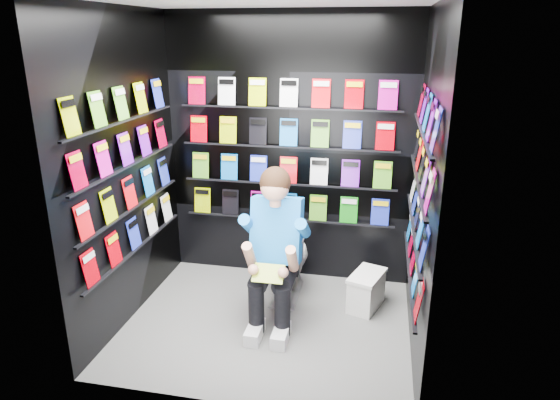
# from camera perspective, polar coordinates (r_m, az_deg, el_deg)

# --- Properties ---
(floor) EXTENTS (2.40, 2.40, 0.00)m
(floor) POSITION_cam_1_polar(r_m,az_deg,el_deg) (4.44, -1.50, -13.98)
(floor) COLOR slate
(floor) RESTS_ON ground
(ceiling) EXTENTS (2.40, 2.40, 0.00)m
(ceiling) POSITION_cam_1_polar(r_m,az_deg,el_deg) (3.74, -1.86, 21.81)
(ceiling) COLOR white
(ceiling) RESTS_ON floor
(wall_back) EXTENTS (2.40, 0.04, 2.60)m
(wall_back) POSITION_cam_1_polar(r_m,az_deg,el_deg) (4.84, 1.05, 5.60)
(wall_back) COLOR black
(wall_back) RESTS_ON floor
(wall_front) EXTENTS (2.40, 0.04, 2.60)m
(wall_front) POSITION_cam_1_polar(r_m,az_deg,el_deg) (2.98, -6.06, -2.94)
(wall_front) COLOR black
(wall_front) RESTS_ON floor
(wall_left) EXTENTS (0.04, 2.00, 2.60)m
(wall_left) POSITION_cam_1_polar(r_m,az_deg,el_deg) (4.32, -17.37, 3.14)
(wall_left) COLOR black
(wall_left) RESTS_ON floor
(wall_right) EXTENTS (0.04, 2.00, 2.60)m
(wall_right) POSITION_cam_1_polar(r_m,az_deg,el_deg) (3.81, 16.18, 1.24)
(wall_right) COLOR black
(wall_right) RESTS_ON floor
(comics_back) EXTENTS (2.10, 0.06, 1.37)m
(comics_back) POSITION_cam_1_polar(r_m,az_deg,el_deg) (4.81, 0.98, 5.58)
(comics_back) COLOR #C0000C
(comics_back) RESTS_ON wall_back
(comics_left) EXTENTS (0.06, 1.70, 1.37)m
(comics_left) POSITION_cam_1_polar(r_m,az_deg,el_deg) (4.31, -17.03, 3.19)
(comics_left) COLOR #C0000C
(comics_left) RESTS_ON wall_left
(comics_right) EXTENTS (0.06, 1.70, 1.37)m
(comics_right) POSITION_cam_1_polar(r_m,az_deg,el_deg) (3.81, 15.74, 1.34)
(comics_right) COLOR #C0000C
(comics_right) RESTS_ON wall_right
(toilet) EXTENTS (0.43, 0.75, 0.73)m
(toilet) POSITION_cam_1_polar(r_m,az_deg,el_deg) (4.72, 0.67, -6.75)
(toilet) COLOR silver
(toilet) RESTS_ON floor
(longbox) EXTENTS (0.34, 0.46, 0.30)m
(longbox) POSITION_cam_1_polar(r_m,az_deg,el_deg) (4.67, 9.82, -10.31)
(longbox) COLOR white
(longbox) RESTS_ON floor
(longbox_lid) EXTENTS (0.37, 0.48, 0.03)m
(longbox_lid) POSITION_cam_1_polar(r_m,az_deg,el_deg) (4.59, 9.93, -8.49)
(longbox_lid) COLOR white
(longbox_lid) RESTS_ON longbox
(reader) EXTENTS (0.58, 0.84, 1.53)m
(reader) POSITION_cam_1_polar(r_m,az_deg,el_deg) (4.21, -0.29, -3.56)
(reader) COLOR blue
(reader) RESTS_ON toilet
(held_comic) EXTENTS (0.25, 0.15, 0.11)m
(held_comic) POSITION_cam_1_polar(r_m,az_deg,el_deg) (3.99, -1.33, -8.39)
(held_comic) COLOR green
(held_comic) RESTS_ON reader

